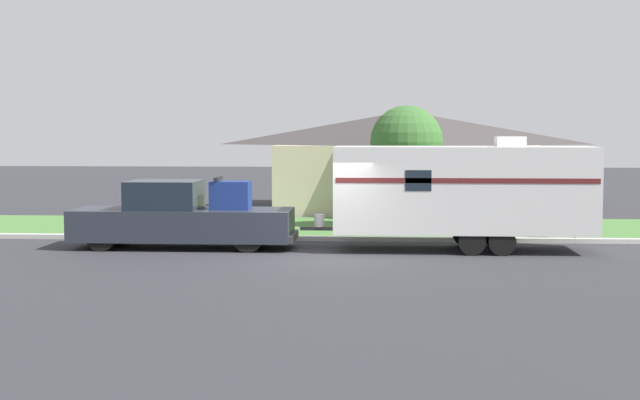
% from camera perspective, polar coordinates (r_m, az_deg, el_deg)
% --- Properties ---
extents(ground_plane, '(120.00, 120.00, 0.00)m').
position_cam_1_polar(ground_plane, '(23.49, 0.32, -3.76)').
color(ground_plane, '#2D2D33').
extents(curb_strip, '(80.00, 0.30, 0.14)m').
position_cam_1_polar(curb_strip, '(27.19, 0.81, -2.49)').
color(curb_strip, beige).
rests_on(curb_strip, ground_plane).
extents(lawn_strip, '(80.00, 7.00, 0.03)m').
position_cam_1_polar(lawn_strip, '(30.82, 1.18, -1.77)').
color(lawn_strip, '#477538').
rests_on(lawn_strip, ground_plane).
extents(house_across_street, '(11.34, 8.41, 4.19)m').
position_cam_1_polar(house_across_street, '(38.25, 5.45, 2.65)').
color(house_across_street, beige).
rests_on(house_across_street, ground_plane).
extents(pickup_truck, '(6.38, 1.97, 2.04)m').
position_cam_1_polar(pickup_truck, '(25.80, -8.83, -1.14)').
color(pickup_truck, black).
rests_on(pickup_truck, ground_plane).
extents(travel_trailer, '(8.15, 2.30, 3.20)m').
position_cam_1_polar(travel_trailer, '(25.20, 9.14, 0.67)').
color(travel_trailer, black).
rests_on(travel_trailer, ground_plane).
extents(mailbox, '(0.48, 0.20, 1.29)m').
position_cam_1_polar(mailbox, '(28.46, 16.04, -0.48)').
color(mailbox, brown).
rests_on(mailbox, ground_plane).
extents(tree_in_yard, '(2.48, 2.48, 4.22)m').
position_cam_1_polar(tree_in_yard, '(30.50, 5.56, 3.70)').
color(tree_in_yard, brown).
rests_on(tree_in_yard, ground_plane).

